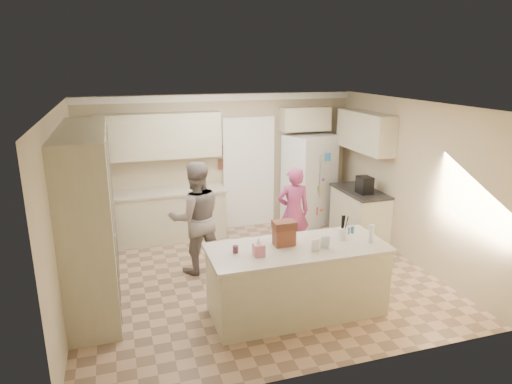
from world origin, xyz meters
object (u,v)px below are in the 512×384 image
object	(u,v)px
teen_boy	(196,218)
teen_girl	(293,212)
island_base	(297,281)
dollhouse_body	(284,237)
coffee_maker	(365,185)
refrigerator	(309,180)
utensil_crock	(343,234)
tissue_box	(259,250)

from	to	relation	value
teen_boy	teen_girl	distance (m)	1.67
island_base	dollhouse_body	size ratio (longest dim) A/B	8.46
coffee_maker	teen_boy	xyz separation A→B (m)	(-3.06, -0.29, -0.20)
coffee_maker	refrigerator	bearing A→B (deg)	112.52
island_base	utensil_crock	size ratio (longest dim) A/B	14.67
coffee_maker	island_base	world-z (taller)	coffee_maker
teen_boy	tissue_box	bearing A→B (deg)	102.09
island_base	teen_boy	distance (m)	1.95
island_base	utensil_crock	distance (m)	0.86
coffee_maker	utensil_crock	bearing A→B (deg)	-127.12
island_base	coffee_maker	bearing A→B (deg)	42.83
island_base	teen_girl	bearing A→B (deg)	69.80
utensil_crock	teen_girl	size ratio (longest dim) A/B	0.10
island_base	teen_boy	bearing A→B (deg)	122.04
utensil_crock	coffee_maker	bearing A→B (deg)	52.88
island_base	teen_boy	world-z (taller)	teen_boy
teen_boy	island_base	bearing A→B (deg)	119.15
refrigerator	coffee_maker	bearing A→B (deg)	-88.03
tissue_box	teen_boy	size ratio (longest dim) A/B	0.08
teen_girl	coffee_maker	bearing A→B (deg)	-167.76
refrigerator	utensil_crock	world-z (taller)	refrigerator
dollhouse_body	teen_boy	bearing A→B (deg)	119.60
dollhouse_body	teen_boy	distance (m)	1.74
coffee_maker	teen_boy	size ratio (longest dim) A/B	0.17
teen_girl	dollhouse_body	bearing A→B (deg)	71.34
island_base	teen_boy	xyz separation A→B (m)	(-1.01, 1.61, 0.43)
tissue_box	teen_girl	world-z (taller)	teen_girl
utensil_crock	teen_boy	bearing A→B (deg)	136.74
utensil_crock	tissue_box	size ratio (longest dim) A/B	1.07
coffee_maker	dollhouse_body	xyz separation A→B (m)	(-2.20, -1.80, -0.03)
refrigerator	tissue_box	bearing A→B (deg)	-143.35
teen_boy	coffee_maker	bearing A→B (deg)	-177.47
refrigerator	coffee_maker	size ratio (longest dim) A/B	6.00
utensil_crock	teen_girl	distance (m)	1.74
coffee_maker	dollhouse_body	world-z (taller)	coffee_maker
refrigerator	teen_boy	distance (m)	2.97
utensil_crock	teen_boy	size ratio (longest dim) A/B	0.09
tissue_box	dollhouse_body	world-z (taller)	dollhouse_body
coffee_maker	island_base	bearing A→B (deg)	-137.17
dollhouse_body	teen_girl	distance (m)	1.87
refrigerator	teen_boy	size ratio (longest dim) A/B	1.03
teen_boy	utensil_crock	bearing A→B (deg)	133.85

